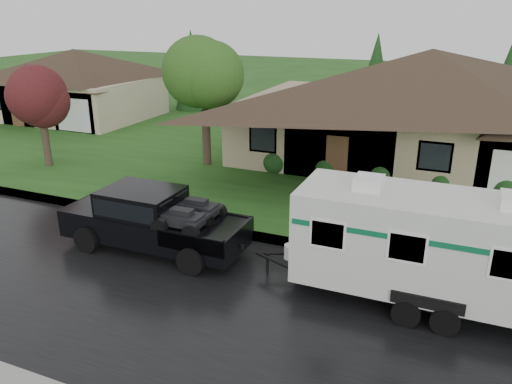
# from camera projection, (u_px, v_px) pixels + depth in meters

# --- Properties ---
(ground) EXTENTS (140.00, 140.00, 0.00)m
(ground) POSITION_uv_depth(u_px,v_px,m) (300.00, 282.00, 14.63)
(ground) COLOR #1F4B17
(ground) RESTS_ON ground
(road) EXTENTS (140.00, 8.00, 0.01)m
(road) POSITION_uv_depth(u_px,v_px,m) (276.00, 318.00, 12.90)
(road) COLOR black
(road) RESTS_ON ground
(curb) EXTENTS (140.00, 0.50, 0.15)m
(curb) POSITION_uv_depth(u_px,v_px,m) (321.00, 248.00, 16.56)
(curb) COLOR gray
(curb) RESTS_ON ground
(lawn) EXTENTS (140.00, 26.00, 0.15)m
(lawn) POSITION_uv_depth(u_px,v_px,m) (384.00, 153.00, 27.59)
(lawn) COLOR #1F4B17
(lawn) RESTS_ON ground
(house_main) EXTENTS (19.44, 10.80, 6.90)m
(house_main) POSITION_uv_depth(u_px,v_px,m) (434.00, 94.00, 24.54)
(house_main) COLOR #9E876B
(house_main) RESTS_ON lawn
(house_far) EXTENTS (10.80, 8.64, 5.80)m
(house_far) POSITION_uv_depth(u_px,v_px,m) (78.00, 78.00, 35.26)
(house_far) COLOR #C3AC91
(house_far) RESTS_ON lawn
(tree_left_green) EXTENTS (3.79, 3.79, 6.27)m
(tree_left_green) POSITION_uv_depth(u_px,v_px,m) (204.00, 77.00, 23.86)
(tree_left_green) COLOR #382B1E
(tree_left_green) RESTS_ON lawn
(tree_red) EXTENTS (2.85, 2.85, 4.72)m
(tree_red) POSITION_uv_depth(u_px,v_px,m) (40.00, 100.00, 23.99)
(tree_red) COLOR #382B1E
(tree_red) RESTS_ON lawn
(shrub_row) EXTENTS (13.60, 1.00, 1.00)m
(shrub_row) POSITION_uv_depth(u_px,v_px,m) (410.00, 177.00, 21.73)
(shrub_row) COLOR #143814
(shrub_row) RESTS_ON lawn
(pickup_truck) EXTENTS (6.17, 2.34, 2.06)m
(pickup_truck) POSITION_uv_depth(u_px,v_px,m) (150.00, 218.00, 16.33)
(pickup_truck) COLOR black
(pickup_truck) RESTS_ON ground
(travel_trailer) EXTENTS (7.61, 2.67, 3.41)m
(travel_trailer) POSITION_uv_depth(u_px,v_px,m) (436.00, 244.00, 12.88)
(travel_trailer) COLOR silver
(travel_trailer) RESTS_ON ground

